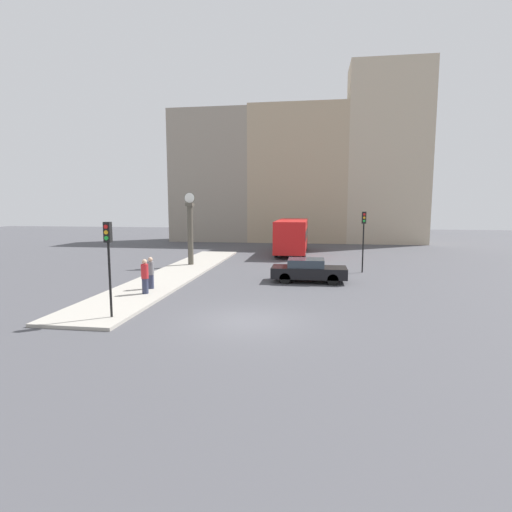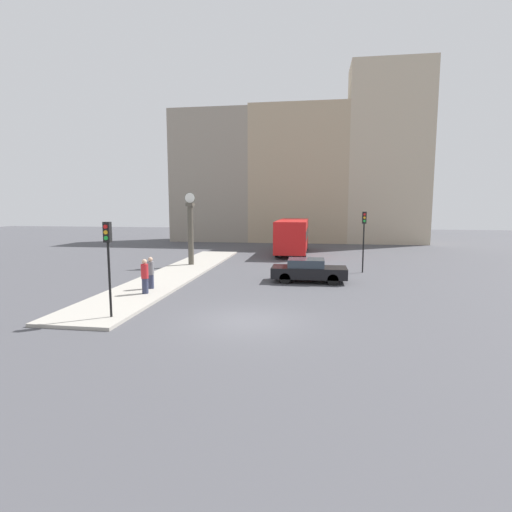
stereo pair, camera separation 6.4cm
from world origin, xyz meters
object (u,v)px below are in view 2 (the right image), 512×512
at_px(pedestrian_grey_jacket, 151,273).
at_px(traffic_light_far, 364,229).
at_px(bus_distant, 293,235).
at_px(sedan_car, 308,270).
at_px(pedestrian_red_top, 145,276).
at_px(traffic_light_near, 108,249).
at_px(street_clock, 191,231).

bearing_deg(pedestrian_grey_jacket, traffic_light_far, 33.12).
height_order(bus_distant, pedestrian_grey_jacket, bus_distant).
relative_size(sedan_car, pedestrian_grey_jacket, 2.61).
xyz_separation_m(pedestrian_grey_jacket, pedestrian_red_top, (0.19, -1.13, 0.02)).
bearing_deg(pedestrian_grey_jacket, pedestrian_red_top, -80.64).
xyz_separation_m(bus_distant, pedestrian_grey_jacket, (-6.19, -16.91, -0.77)).
relative_size(traffic_light_near, pedestrian_red_top, 2.17).
bearing_deg(traffic_light_near, traffic_light_far, 49.49).
bearing_deg(pedestrian_grey_jacket, bus_distant, 69.88).
distance_m(sedan_car, bus_distant, 13.42).
height_order(pedestrian_grey_jacket, pedestrian_red_top, pedestrian_red_top).
xyz_separation_m(traffic_light_far, pedestrian_red_top, (-11.10, -8.50, -1.84)).
height_order(traffic_light_far, street_clock, street_clock).
bearing_deg(sedan_car, pedestrian_grey_jacket, -155.17).
bearing_deg(sedan_car, bus_distant, 97.17).
relative_size(bus_distant, street_clock, 1.80).
bearing_deg(traffic_light_near, pedestrian_grey_jacket, 96.62).
xyz_separation_m(traffic_light_near, pedestrian_red_top, (-0.41, 4.02, -1.75)).
xyz_separation_m(sedan_car, street_clock, (-8.40, 4.66, 1.88)).
relative_size(traffic_light_near, traffic_light_far, 0.92).
relative_size(sedan_car, street_clock, 0.83).
bearing_deg(pedestrian_red_top, traffic_light_near, -84.16).
bearing_deg(bus_distant, street_clock, -128.00).
distance_m(traffic_light_far, street_clock, 11.86).
bearing_deg(pedestrian_grey_jacket, sedan_car, 24.83).
xyz_separation_m(street_clock, pedestrian_red_top, (0.72, -9.43, -1.59)).
relative_size(sedan_car, traffic_light_near, 1.17).
bearing_deg(traffic_light_far, traffic_light_near, -130.51).
relative_size(sedan_car, traffic_light_far, 1.07).
bearing_deg(sedan_car, street_clock, 150.96).
height_order(bus_distant, traffic_light_far, traffic_light_far).
xyz_separation_m(street_clock, pedestrian_grey_jacket, (0.53, -8.30, -1.61)).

